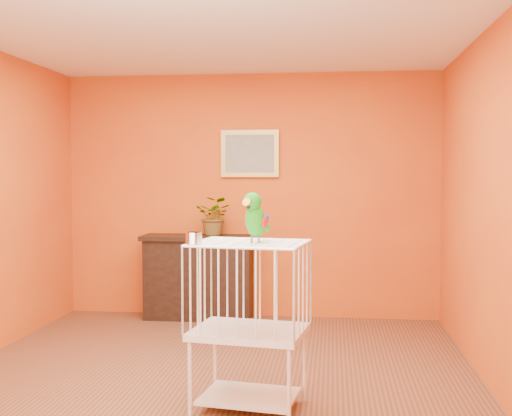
# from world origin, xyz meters

# --- Properties ---
(ground) EXTENTS (4.50, 4.50, 0.00)m
(ground) POSITION_xyz_m (0.00, 0.00, 0.00)
(ground) COLOR brown
(ground) RESTS_ON ground
(room_shell) EXTENTS (4.50, 4.50, 4.50)m
(room_shell) POSITION_xyz_m (0.00, 0.00, 1.58)
(room_shell) COLOR #CE5A13
(room_shell) RESTS_ON ground
(console_cabinet) EXTENTS (1.19, 0.43, 0.88)m
(console_cabinet) POSITION_xyz_m (-0.52, 2.04, 0.44)
(console_cabinet) COLOR black
(console_cabinet) RESTS_ON ground
(potted_plant) EXTENTS (0.43, 0.46, 0.32)m
(potted_plant) POSITION_xyz_m (-0.35, 2.08, 1.04)
(potted_plant) COLOR #26722D
(potted_plant) RESTS_ON console_cabinet
(framed_picture) EXTENTS (0.62, 0.04, 0.50)m
(framed_picture) POSITION_xyz_m (0.00, 2.22, 1.75)
(framed_picture) COLOR gold
(framed_picture) RESTS_ON room_shell
(birdcage) EXTENTS (0.78, 0.64, 1.09)m
(birdcage) POSITION_xyz_m (0.35, -0.51, 0.57)
(birdcage) COLOR white
(birdcage) RESTS_ON ground
(feed_cup) EXTENTS (0.10, 0.10, 0.07)m
(feed_cup) POSITION_xyz_m (0.02, -0.67, 1.13)
(feed_cup) COLOR silver
(feed_cup) RESTS_ON birdcage
(parrot) EXTENTS (0.18, 0.29, 0.33)m
(parrot) POSITION_xyz_m (0.39, -0.54, 1.26)
(parrot) COLOR #59544C
(parrot) RESTS_ON birdcage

